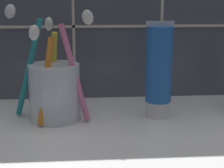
% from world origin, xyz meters
% --- Properties ---
extents(sink_counter, '(0.65, 0.32, 0.02)m').
position_xyz_m(sink_counter, '(0.00, 0.00, 0.01)').
color(sink_counter, white).
rests_on(sink_counter, ground).
extents(toothbrush_cup, '(0.14, 0.10, 0.18)m').
position_xyz_m(toothbrush_cup, '(-0.18, 0.04, 0.07)').
color(toothbrush_cup, silver).
rests_on(toothbrush_cup, sink_counter).
extents(toothpaste_tube, '(0.04, 0.04, 0.16)m').
position_xyz_m(toothpaste_tube, '(-0.01, 0.04, 0.10)').
color(toothpaste_tube, white).
rests_on(toothpaste_tube, sink_counter).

